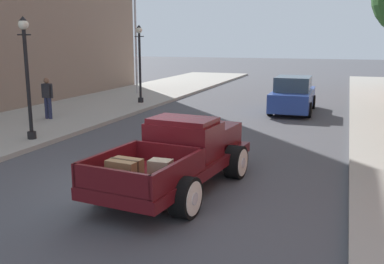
{
  "coord_description": "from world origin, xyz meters",
  "views": [
    {
      "loc": [
        4.29,
        -8.65,
        3.31
      ],
      "look_at": [
        0.67,
        1.6,
        1.0
      ],
      "focal_mm": 40.97,
      "sensor_mm": 36.0,
      "label": 1
    }
  ],
  "objects_px": {
    "street_lamp_far": "(140,58)",
    "hotrod_truck_maroon": "(182,154)",
    "pedestrian_sidewalk_left": "(47,96)",
    "street_lamp_near": "(27,69)",
    "car_background_blue": "(293,96)"
  },
  "relations": [
    {
      "from": "pedestrian_sidewalk_left",
      "to": "street_lamp_near",
      "type": "bearing_deg",
      "value": -60.78
    },
    {
      "from": "pedestrian_sidewalk_left",
      "to": "street_lamp_far",
      "type": "xyz_separation_m",
      "value": [
        1.45,
        5.48,
        1.3
      ]
    },
    {
      "from": "hotrod_truck_maroon",
      "to": "car_background_blue",
      "type": "distance_m",
      "value": 11.51
    },
    {
      "from": "pedestrian_sidewalk_left",
      "to": "street_lamp_far",
      "type": "bearing_deg",
      "value": 75.15
    },
    {
      "from": "car_background_blue",
      "to": "hotrod_truck_maroon",
      "type": "bearing_deg",
      "value": -95.62
    },
    {
      "from": "pedestrian_sidewalk_left",
      "to": "street_lamp_near",
      "type": "distance_m",
      "value": 3.95
    },
    {
      "from": "pedestrian_sidewalk_left",
      "to": "street_lamp_far",
      "type": "relative_size",
      "value": 0.43
    },
    {
      "from": "car_background_blue",
      "to": "pedestrian_sidewalk_left",
      "type": "height_order",
      "value": "pedestrian_sidewalk_left"
    },
    {
      "from": "hotrod_truck_maroon",
      "to": "street_lamp_far",
      "type": "bearing_deg",
      "value": 120.21
    },
    {
      "from": "car_background_blue",
      "to": "street_lamp_near",
      "type": "xyz_separation_m",
      "value": [
        -7.19,
        -9.14,
        1.62
      ]
    },
    {
      "from": "pedestrian_sidewalk_left",
      "to": "car_background_blue",
      "type": "bearing_deg",
      "value": 33.19
    },
    {
      "from": "pedestrian_sidewalk_left",
      "to": "street_lamp_near",
      "type": "height_order",
      "value": "street_lamp_near"
    },
    {
      "from": "street_lamp_far",
      "to": "hotrod_truck_maroon",
      "type": "bearing_deg",
      "value": -59.79
    },
    {
      "from": "hotrod_truck_maroon",
      "to": "street_lamp_far",
      "type": "distance_m",
      "value": 12.88
    },
    {
      "from": "street_lamp_near",
      "to": "street_lamp_far",
      "type": "xyz_separation_m",
      "value": [
        -0.37,
        8.73,
        0.0
      ]
    }
  ]
}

